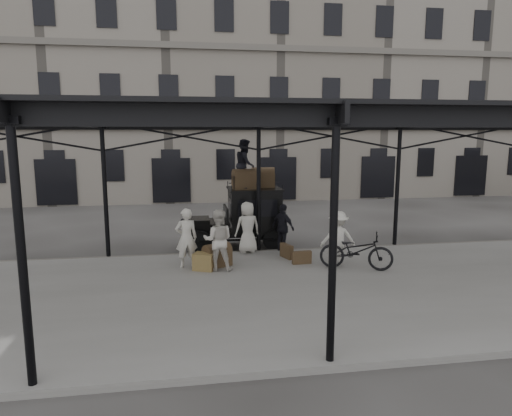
{
  "coord_description": "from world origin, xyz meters",
  "views": [
    {
      "loc": [
        -2.5,
        -13.09,
        4.17
      ],
      "look_at": [
        -0.15,
        1.6,
        1.7
      ],
      "focal_mm": 32.0,
      "sensor_mm": 36.0,
      "label": 1
    }
  ],
  "objects_px": {
    "porter_official": "(283,228)",
    "steamer_trunk_platform": "(217,257)",
    "porter_left": "(186,238)",
    "steamer_trunk_roof_near": "(244,181)",
    "taxi": "(246,215)",
    "bicycle": "(356,251)"
  },
  "relations": [
    {
      "from": "porter_official",
      "to": "steamer_trunk_roof_near",
      "type": "bearing_deg",
      "value": 11.6
    },
    {
      "from": "porter_left",
      "to": "porter_official",
      "type": "bearing_deg",
      "value": -164.39
    },
    {
      "from": "porter_official",
      "to": "steamer_trunk_roof_near",
      "type": "relative_size",
      "value": 1.99
    },
    {
      "from": "steamer_trunk_roof_near",
      "to": "porter_left",
      "type": "bearing_deg",
      "value": -139.03
    },
    {
      "from": "taxi",
      "to": "porter_official",
      "type": "bearing_deg",
      "value": -50.66
    },
    {
      "from": "porter_left",
      "to": "steamer_trunk_roof_near",
      "type": "relative_size",
      "value": 2.2
    },
    {
      "from": "porter_official",
      "to": "bicycle",
      "type": "bearing_deg",
      "value": 179.28
    },
    {
      "from": "taxi",
      "to": "steamer_trunk_platform",
      "type": "bearing_deg",
      "value": -114.3
    },
    {
      "from": "porter_official",
      "to": "steamer_trunk_platform",
      "type": "xyz_separation_m",
      "value": [
        -2.37,
        -1.47,
        -0.52
      ]
    },
    {
      "from": "steamer_trunk_platform",
      "to": "steamer_trunk_roof_near",
      "type": "bearing_deg",
      "value": 34.7
    },
    {
      "from": "porter_official",
      "to": "bicycle",
      "type": "xyz_separation_m",
      "value": [
        1.69,
        -2.42,
        -0.25
      ]
    },
    {
      "from": "porter_left",
      "to": "steamer_trunk_roof_near",
      "type": "height_order",
      "value": "steamer_trunk_roof_near"
    },
    {
      "from": "porter_left",
      "to": "bicycle",
      "type": "height_order",
      "value": "porter_left"
    },
    {
      "from": "taxi",
      "to": "bicycle",
      "type": "distance_m",
      "value": 4.71
    },
    {
      "from": "taxi",
      "to": "steamer_trunk_platform",
      "type": "relative_size",
      "value": 4.52
    },
    {
      "from": "taxi",
      "to": "porter_official",
      "type": "height_order",
      "value": "taxi"
    },
    {
      "from": "porter_left",
      "to": "steamer_trunk_roof_near",
      "type": "bearing_deg",
      "value": -137.75
    },
    {
      "from": "steamer_trunk_roof_near",
      "to": "steamer_trunk_platform",
      "type": "distance_m",
      "value": 3.48
    },
    {
      "from": "porter_left",
      "to": "porter_official",
      "type": "xyz_separation_m",
      "value": [
        3.28,
        1.44,
        -0.09
      ]
    },
    {
      "from": "porter_left",
      "to": "steamer_trunk_platform",
      "type": "relative_size",
      "value": 2.24
    },
    {
      "from": "taxi",
      "to": "bicycle",
      "type": "xyz_separation_m",
      "value": [
        2.79,
        -3.76,
        -0.49
      ]
    },
    {
      "from": "taxi",
      "to": "steamer_trunk_roof_near",
      "type": "xyz_separation_m",
      "value": [
        -0.08,
        -0.25,
        1.28
      ]
    }
  ]
}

